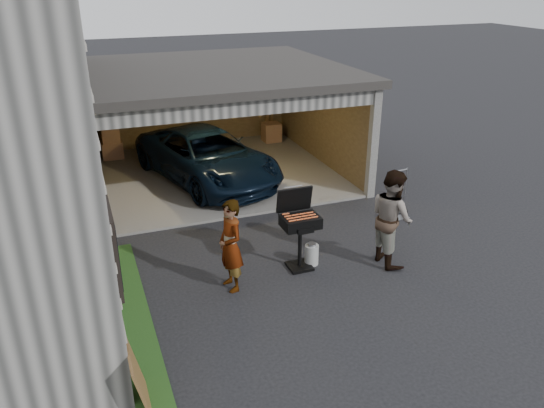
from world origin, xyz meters
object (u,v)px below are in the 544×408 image
at_px(bbq_grill, 300,224).
at_px(man, 391,217).
at_px(minivan, 207,158).
at_px(woman, 231,246).
at_px(hand_truck, 399,209).
at_px(propane_tank, 312,255).
at_px(plywood_panel, 140,381).

bearing_deg(bbq_grill, man, -13.64).
distance_m(minivan, woman, 5.22).
bearing_deg(hand_truck, bbq_grill, -164.20).
bearing_deg(propane_tank, man, -16.42).
distance_m(propane_tank, hand_truck, 2.97).
height_order(man, hand_truck, man).
bearing_deg(plywood_panel, minivan, 69.44).
bearing_deg(man, propane_tank, 74.66).
relative_size(minivan, propane_tank, 11.86).
relative_size(bbq_grill, hand_truck, 1.32).
bearing_deg(hand_truck, propane_tank, -162.43).
xyz_separation_m(bbq_grill, plywood_panel, (-3.30, -2.54, -0.49)).
bearing_deg(hand_truck, plywood_panel, -155.25).
relative_size(propane_tank, hand_truck, 0.35).
bearing_deg(hand_truck, woman, -167.79).
xyz_separation_m(plywood_panel, hand_truck, (6.29, 3.73, -0.20)).
height_order(woman, propane_tank, woman).
bearing_deg(plywood_panel, propane_tank, 35.55).
distance_m(minivan, man, 5.75).
bearing_deg(plywood_panel, woman, 50.38).
relative_size(minivan, man, 2.54).
height_order(bbq_grill, hand_truck, bbq_grill).
bearing_deg(minivan, man, -83.00).
xyz_separation_m(man, plywood_panel, (-5.00, -2.13, -0.51)).
bearing_deg(man, minivan, 23.72).
relative_size(minivan, woman, 2.84).
distance_m(bbq_grill, hand_truck, 3.29).
relative_size(woman, plywood_panel, 1.94).
xyz_separation_m(woman, propane_tank, (1.67, 0.26, -0.64)).
distance_m(woman, hand_truck, 4.66).
height_order(woman, man, man).
bearing_deg(minivan, woman, -115.45).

